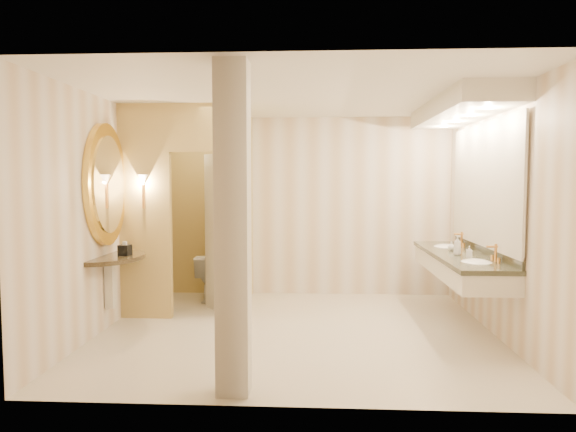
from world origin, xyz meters
The scene contains 16 objects.
floor centered at (0.00, 0.00, 0.00)m, with size 4.50×4.50×0.00m, color beige.
ceiling centered at (0.00, 0.00, 2.70)m, with size 4.50×4.50×0.00m, color white.
wall_back centered at (0.00, 2.00, 1.35)m, with size 4.50×0.02×2.70m, color beige.
wall_front centered at (0.00, -2.00, 1.35)m, with size 4.50×0.02×2.70m, color beige.
wall_left centered at (-2.25, 0.00, 1.35)m, with size 0.02×4.00×2.70m, color beige.
wall_right centered at (2.25, 0.00, 1.35)m, with size 0.02×4.00×2.70m, color beige.
toilet_closet centered at (-1.13, 0.96, 1.39)m, with size 1.50×1.55×2.70m.
wall_sconce centered at (-1.93, 0.43, 1.73)m, with size 0.14×0.14×0.42m.
vanity centered at (1.98, 0.36, 1.63)m, with size 0.75×2.57×2.09m.
console_shelf centered at (-2.21, -0.02, 1.35)m, with size 1.08×1.08×1.99m.
pillar centered at (-0.45, -1.74, 1.35)m, with size 0.27×0.27×2.70m, color beige.
tissue_box centered at (-2.00, -0.02, 0.94)m, with size 0.12×0.12×0.12m, color black.
toilet centered at (-1.33, 1.55, 0.34)m, with size 0.38×0.66×0.67m, color white.
soap_bottle_a centered at (1.95, 0.00, 0.94)m, with size 0.06×0.06×0.13m, color beige.
soap_bottle_b centered at (1.91, 0.60, 0.93)m, with size 0.09×0.09×0.11m, color silver.
soap_bottle_c centered at (1.88, 0.24, 0.99)m, with size 0.09×0.09×0.22m, color #C6B28C.
Camera 1 is at (0.22, -5.84, 1.75)m, focal length 32.00 mm.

